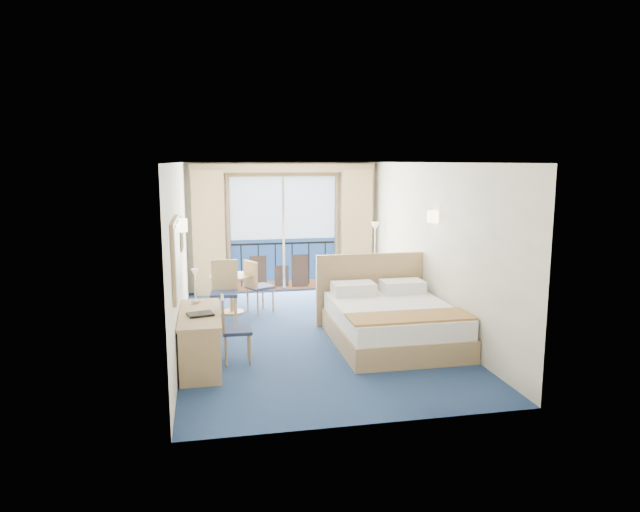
{
  "coord_description": "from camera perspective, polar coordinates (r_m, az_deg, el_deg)",
  "views": [
    {
      "loc": [
        -1.6,
        -8.63,
        2.73
      ],
      "look_at": [
        0.18,
        0.2,
        1.22
      ],
      "focal_mm": 32.0,
      "sensor_mm": 36.0,
      "label": 1
    }
  ],
  "objects": [
    {
      "name": "curtain_left",
      "position": [
        11.79,
        -11.07,
        2.26
      ],
      "size": [
        0.65,
        0.22,
        2.55
      ],
      "primitive_type": "cube",
      "color": "tan",
      "rests_on": "room_walls"
    },
    {
      "name": "bed",
      "position": [
        8.75,
        7.13,
        -6.43
      ],
      "size": [
        1.91,
        2.26,
        1.2
      ],
      "color": "#9D8555",
      "rests_on": "ground"
    },
    {
      "name": "floor_lamp",
      "position": [
        11.8,
        5.52,
        1.66
      ],
      "size": [
        0.21,
        0.21,
        1.49
      ],
      "color": "silver",
      "rests_on": "ground"
    },
    {
      "name": "desk_chair",
      "position": [
        7.9,
        -8.88,
        -6.87
      ],
      "size": [
        0.41,
        0.4,
        0.92
      ],
      "rotation": [
        0.0,
        0.0,
        1.56
      ],
      "color": "#212C4D",
      "rests_on": "ground"
    },
    {
      "name": "sconce_right",
      "position": [
        9.23,
        11.23,
        3.87
      ],
      "size": [
        0.18,
        0.18,
        0.18
      ],
      "primitive_type": "cylinder",
      "color": "#FFE7B2",
      "rests_on": "room_walls"
    },
    {
      "name": "nightstand",
      "position": [
        10.46,
        7.74,
        -4.12
      ],
      "size": [
        0.42,
        0.4,
        0.55
      ],
      "primitive_type": "cube",
      "color": "#9C7D52",
      "rests_on": "ground"
    },
    {
      "name": "mirror",
      "position": [
        7.24,
        -14.19,
        -0.14
      ],
      "size": [
        0.05,
        1.25,
        0.95
      ],
      "color": "#9D8555",
      "rests_on": "room_walls"
    },
    {
      "name": "phone",
      "position": [
        10.41,
        7.48,
        -2.4
      ],
      "size": [
        0.2,
        0.17,
        0.08
      ],
      "primitive_type": "cube",
      "rotation": [
        0.0,
        0.0,
        0.21
      ],
      "color": "white",
      "rests_on": "nightstand"
    },
    {
      "name": "desk_lamp",
      "position": [
        8.22,
        -12.37,
        -2.22
      ],
      "size": [
        0.13,
        0.13,
        0.47
      ],
      "color": "silver",
      "rests_on": "desk"
    },
    {
      "name": "table_chair_a",
      "position": [
        10.38,
        -6.4,
        -2.72
      ],
      "size": [
        0.56,
        0.56,
        0.96
      ],
      "rotation": [
        0.0,
        0.0,
        2.06
      ],
      "color": "#212C4D",
      "rests_on": "ground"
    },
    {
      "name": "room_walls",
      "position": [
        8.83,
        -0.89,
        3.33
      ],
      "size": [
        4.04,
        6.54,
        2.72
      ],
      "color": "beige",
      "rests_on": "ground"
    },
    {
      "name": "floor",
      "position": [
        9.19,
        -0.87,
        -7.75
      ],
      "size": [
        6.5,
        6.5,
        0.0
      ],
      "primitive_type": "plane",
      "color": "navy",
      "rests_on": "ground"
    },
    {
      "name": "desk",
      "position": [
        7.46,
        -11.89,
        -8.81
      ],
      "size": [
        0.54,
        1.57,
        0.74
      ],
      "color": "#9D8555",
      "rests_on": "ground"
    },
    {
      "name": "folder",
      "position": [
        7.62,
        -11.87,
        -5.72
      ],
      "size": [
        0.37,
        0.31,
        0.03
      ],
      "primitive_type": "cube",
      "rotation": [
        0.0,
        0.0,
        0.25
      ],
      "color": "black",
      "rests_on": "desk"
    },
    {
      "name": "round_table",
      "position": [
        10.4,
        -8.86,
        -2.81
      ],
      "size": [
        0.78,
        0.78,
        0.7
      ],
      "color": "#9D8555",
      "rests_on": "ground"
    },
    {
      "name": "armchair",
      "position": [
        11.37,
        4.38,
        -2.67
      ],
      "size": [
        0.88,
        0.9,
        0.67
      ],
      "primitive_type": "imported",
      "rotation": [
        0.0,
        0.0,
        3.41
      ],
      "color": "#4E565F",
      "rests_on": "ground"
    },
    {
      "name": "sconce_left",
      "position": [
        8.09,
        -13.76,
        3.01
      ],
      "size": [
        0.18,
        0.18,
        0.18
      ],
      "primitive_type": "cylinder",
      "color": "#FFE7B2",
      "rests_on": "room_walls"
    },
    {
      "name": "balcony_door",
      "position": [
        12.06,
        -3.71,
        1.93
      ],
      "size": [
        2.36,
        0.03,
        2.52
      ],
      "color": "navy",
      "rests_on": "room_walls"
    },
    {
      "name": "curtain_right",
      "position": [
        12.21,
        3.65,
        2.65
      ],
      "size": [
        0.65,
        0.22,
        2.55
      ],
      "primitive_type": "cube",
      "color": "tan",
      "rests_on": "room_walls"
    },
    {
      "name": "table_chair_b",
      "position": [
        9.87,
        -9.53,
        -3.12
      ],
      "size": [
        0.49,
        0.5,
        1.05
      ],
      "rotation": [
        0.0,
        0.0,
        -0.09
      ],
      "color": "#212C4D",
      "rests_on": "ground"
    },
    {
      "name": "pelmet",
      "position": [
        11.84,
        -3.67,
        8.77
      ],
      "size": [
        3.8,
        0.25,
        0.18
      ],
      "primitive_type": "cube",
      "color": "#9D8555",
      "rests_on": "room_walls"
    },
    {
      "name": "wall_print",
      "position": [
        9.16,
        -13.64,
        2.17
      ],
      "size": [
        0.04,
        0.42,
        0.52
      ],
      "color": "#9D8555",
      "rests_on": "room_walls"
    }
  ]
}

